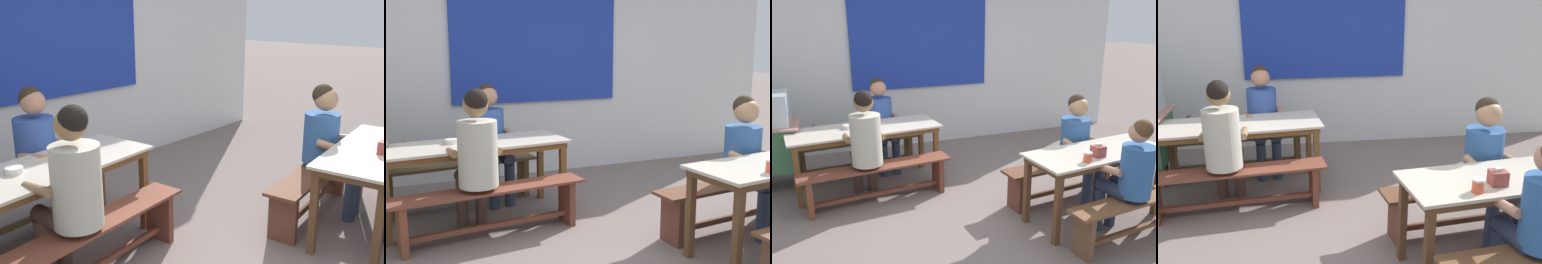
# 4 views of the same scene
# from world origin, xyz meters

# --- Properties ---
(ground_plane) EXTENTS (40.00, 40.00, 0.00)m
(ground_plane) POSITION_xyz_m (0.00, 0.00, 0.00)
(ground_plane) COLOR slate
(backdrop_wall) EXTENTS (7.56, 0.23, 2.91)m
(backdrop_wall) POSITION_xyz_m (0.00, 2.75, 1.52)
(backdrop_wall) COLOR silver
(backdrop_wall) RESTS_ON ground_plane
(dining_table_far) EXTENTS (1.91, 0.87, 0.78)m
(dining_table_far) POSITION_xyz_m (-1.01, 1.24, 0.70)
(dining_table_far) COLOR beige
(dining_table_far) RESTS_ON ground_plane
(dining_table_near) EXTENTS (1.60, 0.77, 0.78)m
(dining_table_near) POSITION_xyz_m (1.16, -0.50, 0.69)
(dining_table_near) COLOR beige
(dining_table_near) RESTS_ON ground_plane
(bench_far_back) EXTENTS (1.72, 0.44, 0.46)m
(bench_far_back) POSITION_xyz_m (-1.06, 1.76, 0.31)
(bench_far_back) COLOR brown
(bench_far_back) RESTS_ON ground_plane
(bench_far_front) EXTENTS (1.79, 0.48, 0.46)m
(bench_far_front) POSITION_xyz_m (-0.95, 0.71, 0.30)
(bench_far_front) COLOR brown
(bench_far_front) RESTS_ON ground_plane
(bench_near_back) EXTENTS (1.55, 0.45, 0.46)m
(bench_near_back) POSITION_xyz_m (1.11, 0.03, 0.31)
(bench_near_back) COLOR brown
(bench_near_back) RESTS_ON ground_plane
(person_right_near_table) EXTENTS (0.48, 0.58, 1.26)m
(person_right_near_table) POSITION_xyz_m (1.28, -0.02, 0.73)
(person_right_near_table) COLOR #2C3852
(person_right_near_table) RESTS_ON ground_plane
(person_left_back_turned) EXTENTS (0.46, 0.59, 1.36)m
(person_left_back_turned) POSITION_xyz_m (-1.06, 0.76, 0.77)
(person_left_back_turned) COLOR #4F362D
(person_left_back_turned) RESTS_ON ground_plane
(person_center_facing) EXTENTS (0.51, 0.57, 1.30)m
(person_center_facing) POSITION_xyz_m (-0.72, 1.74, 0.75)
(person_center_facing) COLOR #2B384D
(person_center_facing) RESTS_ON ground_plane
(soup_bowl) EXTENTS (0.13, 0.13, 0.04)m
(soup_bowl) POSITION_xyz_m (-1.20, 1.28, 0.80)
(soup_bowl) COLOR silver
(soup_bowl) RESTS_ON dining_table_far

